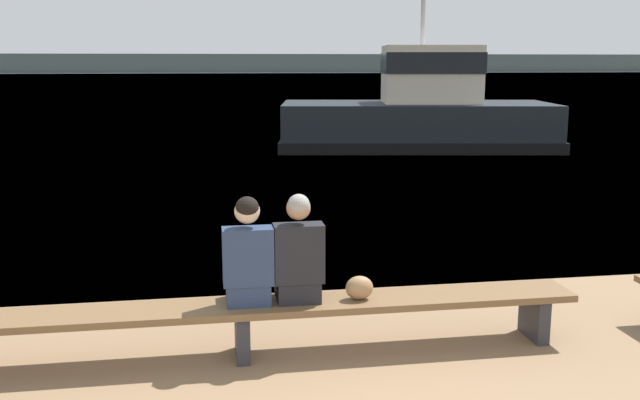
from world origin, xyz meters
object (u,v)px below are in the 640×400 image
Objects in this scene: person_left at (248,258)px; shopping_bag at (359,288)px; bench_main at (242,315)px; person_right at (298,256)px; tugboat_red at (419,116)px.

shopping_bag is (1.02, -0.03, -0.33)m from person_left.
person_left is at bearing 178.06° from shopping_bag.
person_left reaches higher than bench_main.
person_left is 1.07m from shopping_bag.
person_right is 0.11× the size of tugboat_red.
bench_main is 0.74m from person_right.
person_left is 3.89× the size of shopping_bag.
tugboat_red reaches higher than bench_main.
shopping_bag is at bearing -1.47° from bench_main.
bench_main is 24.36× the size of shopping_bag.
bench_main is at bearing -174.15° from person_left.
person_right is at bearing 0.04° from person_left.
tugboat_red is (5.28, 15.25, 0.38)m from shopping_bag.
person_right is 3.92× the size of shopping_bag.
person_left is 0.46m from person_right.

